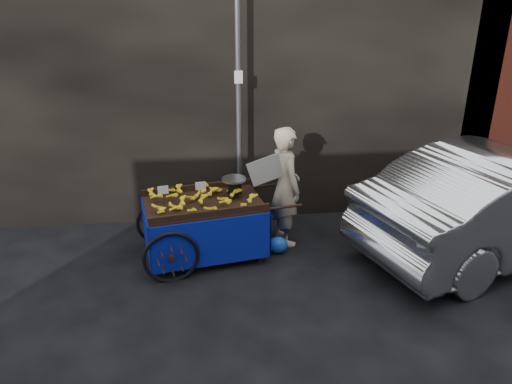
{
  "coord_description": "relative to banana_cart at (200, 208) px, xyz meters",
  "views": [
    {
      "loc": [
        -0.22,
        -5.95,
        3.69
      ],
      "look_at": [
        0.47,
        0.5,
        0.92
      ],
      "focal_mm": 35.0,
      "sensor_mm": 36.0,
      "label": 1
    }
  ],
  "objects": [
    {
      "name": "parked_car",
      "position": [
        4.41,
        -0.25,
        0.02
      ],
      "size": [
        4.96,
        3.13,
        1.54
      ],
      "primitive_type": "imported",
      "rotation": [
        0.0,
        0.0,
        1.92
      ],
      "color": "silver",
      "rests_on": "ground"
    },
    {
      "name": "street_pole",
      "position": [
        0.62,
        0.91,
        1.26
      ],
      "size": [
        0.12,
        0.1,
        4.0
      ],
      "color": "slate",
      "rests_on": "ground"
    },
    {
      "name": "banana_cart",
      "position": [
        0.0,
        0.0,
        0.0
      ],
      "size": [
        2.38,
        1.39,
        1.21
      ],
      "rotation": [
        0.0,
        0.0,
        0.18
      ],
      "color": "black",
      "rests_on": "ground"
    },
    {
      "name": "plastic_bag",
      "position": [
        1.1,
        -0.04,
        -0.62
      ],
      "size": [
        0.28,
        0.22,
        0.25
      ],
      "primitive_type": "ellipsoid",
      "color": "blue",
      "rests_on": "ground"
    },
    {
      "name": "ground",
      "position": [
        0.32,
        -0.39,
        -0.75
      ],
      "size": [
        80.0,
        80.0,
        0.0
      ],
      "primitive_type": "plane",
      "color": "black",
      "rests_on": "ground"
    },
    {
      "name": "building_wall",
      "position": [
        0.72,
        2.21,
        1.75
      ],
      "size": [
        13.5,
        2.0,
        5.0
      ],
      "color": "black",
      "rests_on": "ground"
    },
    {
      "name": "vendor",
      "position": [
        1.25,
        0.31,
        0.15
      ],
      "size": [
        0.89,
        0.75,
        1.8
      ],
      "rotation": [
        0.0,
        0.0,
        1.86
      ],
      "color": "tan",
      "rests_on": "ground"
    }
  ]
}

